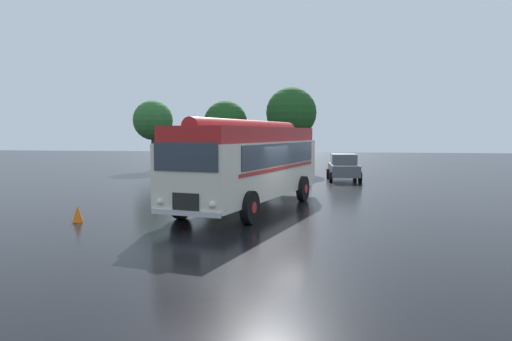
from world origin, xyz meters
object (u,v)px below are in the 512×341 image
object	(u,v)px
car_mid_left	(255,166)
car_near_left	(212,166)
vintage_bus	(250,161)
car_mid_right	(296,166)
car_far_right	(343,167)
traffic_cone	(78,214)

from	to	relation	value
car_mid_left	car_near_left	bearing A→B (deg)	-179.80
vintage_bus	car_near_left	size ratio (longest dim) A/B	2.39
vintage_bus	car_mid_right	bearing A→B (deg)	86.32
car_mid_right	car_far_right	xyz separation A→B (m)	(3.01, -0.13, 0.00)
car_near_left	car_mid_left	distance (m)	2.83
traffic_cone	vintage_bus	bearing A→B (deg)	36.43
car_far_right	traffic_cone	xyz separation A→B (m)	(-9.05, -16.57, -0.57)
car_near_left	car_mid_left	xyz separation A→B (m)	(2.83, 0.01, 0.00)
car_mid_right	traffic_cone	size ratio (longest dim) A/B	7.81
car_near_left	traffic_cone	world-z (taller)	car_near_left
car_near_left	car_mid_right	xyz separation A→B (m)	(5.41, 0.72, 0.00)
car_mid_right	vintage_bus	bearing A→B (deg)	-93.68
vintage_bus	car_mid_right	world-z (taller)	vintage_bus
car_near_left	car_mid_left	world-z (taller)	same
car_mid_left	car_mid_right	xyz separation A→B (m)	(2.58, 0.71, 0.00)
car_mid_left	car_far_right	bearing A→B (deg)	5.96
vintage_bus	car_mid_left	size ratio (longest dim) A/B	2.44
vintage_bus	car_near_left	xyz separation A→B (m)	(-4.59, 12.13, -1.05)
vintage_bus	car_mid_right	distance (m)	12.92
car_near_left	car_far_right	size ratio (longest dim) A/B	1.01
vintage_bus	car_mid_right	xyz separation A→B (m)	(0.83, 12.85, -1.05)
car_mid_left	vintage_bus	bearing A→B (deg)	-81.77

